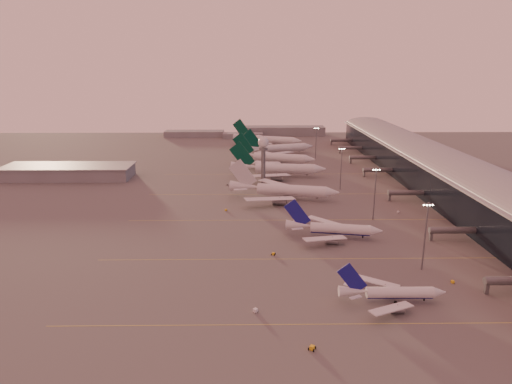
{
  "coord_description": "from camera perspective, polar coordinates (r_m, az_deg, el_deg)",
  "views": [
    {
      "loc": [
        -3.01,
        -148.16,
        69.86
      ],
      "look_at": [
        -0.07,
        68.6,
        10.0
      ],
      "focal_mm": 32.0,
      "sensor_mm": 36.0,
      "label": 1
    }
  ],
  "objects": [
    {
      "name": "ground",
      "position": [
        163.83,
        0.36,
        -9.8
      ],
      "size": [
        700.0,
        700.0,
        0.0
      ],
      "primitive_type": "plane",
      "color": "#514F4F",
      "rests_on": "ground"
    },
    {
      "name": "widebody_white",
      "position": [
        248.16,
        3.54,
        -0.05
      ],
      "size": [
        59.86,
        47.47,
        21.34
      ],
      "color": "silver",
      "rests_on": "ground"
    },
    {
      "name": "narrowbody_near",
      "position": [
        148.58,
        16.62,
        -12.15
      ],
      "size": [
        33.64,
        26.88,
        13.15
      ],
      "color": "silver",
      "rests_on": "ground"
    },
    {
      "name": "greentail_b",
      "position": [
        335.34,
        2.27,
        4.1
      ],
      "size": [
        60.59,
        48.18,
        22.75
      ],
      "color": "silver",
      "rests_on": "ground"
    },
    {
      "name": "radar_tower",
      "position": [
        272.7,
        0.92,
        5.1
      ],
      "size": [
        6.4,
        6.4,
        31.1
      ],
      "color": "#595B61",
      "rests_on": "ground"
    },
    {
      "name": "taxiway_markings",
      "position": [
        218.29,
        7.98,
        -3.38
      ],
      "size": [
        180.0,
        185.25,
        0.02
      ],
      "color": "gold",
      "rests_on": "ground"
    },
    {
      "name": "terminal",
      "position": [
        287.25,
        21.97,
        2.38
      ],
      "size": [
        57.0,
        362.0,
        23.04
      ],
      "color": "black",
      "rests_on": "ground"
    },
    {
      "name": "hangar",
      "position": [
        317.83,
        -22.38,
        2.36
      ],
      "size": [
        82.0,
        27.0,
        8.5
      ],
      "color": "slate",
      "rests_on": "ground"
    },
    {
      "name": "gsv_truck_b",
      "position": [
        209.37,
        11.89,
        -4.03
      ],
      "size": [
        6.62,
        3.97,
        2.52
      ],
      "color": "silver",
      "rests_on": "ground"
    },
    {
      "name": "greentail_c",
      "position": [
        374.68,
        2.91,
        5.28
      ],
      "size": [
        59.48,
        47.31,
        22.3
      ],
      "color": "silver",
      "rests_on": "ground"
    },
    {
      "name": "distant_horizon",
      "position": [
        477.91,
        -0.1,
        7.5
      ],
      "size": [
        165.0,
        37.5,
        9.0
      ],
      "color": "slate",
      "rests_on": "ground"
    },
    {
      "name": "gsv_tug_far",
      "position": [
        254.15,
        4.1,
        -0.44
      ],
      "size": [
        3.59,
        3.98,
        0.98
      ],
      "color": "silver",
      "rests_on": "ground"
    },
    {
      "name": "gsv_tug_mid",
      "position": [
        176.37,
        2.18,
        -7.74
      ],
      "size": [
        3.68,
        3.03,
        0.91
      ],
      "color": "gold",
      "rests_on": "ground"
    },
    {
      "name": "gsv_truck_a",
      "position": [
        138.34,
        0.08,
        -14.3
      ],
      "size": [
        5.99,
        5.56,
        2.44
      ],
      "color": "silver",
      "rests_on": "ground"
    },
    {
      "name": "gsv_tug_near",
      "position": [
        123.64,
        7.03,
        -18.79
      ],
      "size": [
        3.86,
        4.43,
        1.09
      ],
      "color": "gold",
      "rests_on": "ground"
    },
    {
      "name": "mast_d",
      "position": [
        356.32,
        7.51,
        6.24
      ],
      "size": [
        3.6,
        0.56,
        25.0
      ],
      "color": "#595B61",
      "rests_on": "ground"
    },
    {
      "name": "gsv_catering_b",
      "position": [
        235.16,
        17.42,
        -2.08
      ],
      "size": [
        5.02,
        2.87,
        3.89
      ],
      "color": "silver",
      "rests_on": "ground"
    },
    {
      "name": "gsv_truck_c",
      "position": [
        228.67,
        -3.71,
        -2.13
      ],
      "size": [
        4.83,
        4.32,
        1.94
      ],
      "color": "gold",
      "rests_on": "ground"
    },
    {
      "name": "gsv_catering_a",
      "position": [
        167.82,
        23.46,
        -9.84
      ],
      "size": [
        4.76,
        2.8,
        3.66
      ],
      "color": "gold",
      "rests_on": "ground"
    },
    {
      "name": "mast_c",
      "position": [
        269.46,
        10.6,
        3.15
      ],
      "size": [
        3.6,
        0.56,
        25.0
      ],
      "color": "#595B61",
      "rests_on": "ground"
    },
    {
      "name": "narrowbody_mid",
      "position": [
        195.38,
        9.63,
        -4.72
      ],
      "size": [
        40.95,
        32.4,
        16.13
      ],
      "color": "silver",
      "rests_on": "ground"
    },
    {
      "name": "gsv_tug_hangar",
      "position": [
        312.96,
        6.33,
        2.55
      ],
      "size": [
        3.82,
        2.44,
        1.05
      ],
      "color": "gold",
      "rests_on": "ground"
    },
    {
      "name": "mast_a",
      "position": [
        169.78,
        20.41,
        -4.88
      ],
      "size": [
        3.6,
        0.56,
        25.0
      ],
      "color": "#595B61",
      "rests_on": "ground"
    },
    {
      "name": "greentail_a",
      "position": [
        298.68,
        2.83,
        2.69
      ],
      "size": [
        63.11,
        50.74,
        22.94
      ],
      "color": "silver",
      "rests_on": "ground"
    },
    {
      "name": "mast_b",
      "position": [
        218.61,
        14.64,
        0.05
      ],
      "size": [
        3.6,
        0.56,
        25.0
      ],
      "color": "#595B61",
      "rests_on": "ground"
    },
    {
      "name": "greentail_d",
      "position": [
        416.52,
        1.42,
        6.36
      ],
      "size": [
        62.75,
        49.83,
        23.7
      ],
      "color": "silver",
      "rests_on": "ground"
    },
    {
      "name": "gsv_truck_d",
      "position": [
        277.44,
        -3.56,
        1.09
      ],
      "size": [
        2.58,
        6.12,
        2.41
      ],
      "color": "slate",
      "rests_on": "ground"
    }
  ]
}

